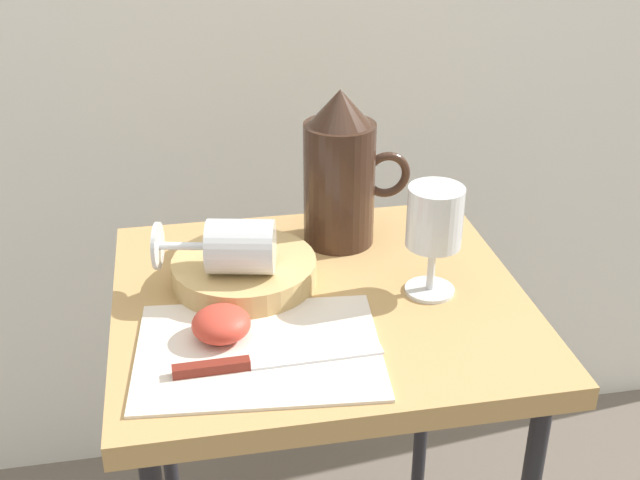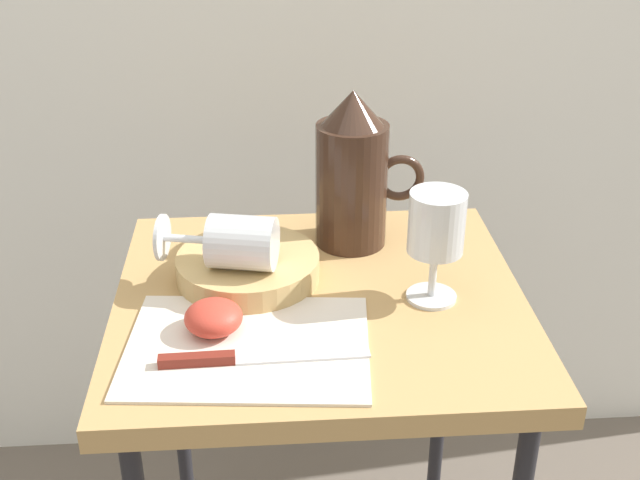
# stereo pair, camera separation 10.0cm
# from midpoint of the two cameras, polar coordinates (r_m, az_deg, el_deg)

# --- Properties ---
(table) EXTENTS (0.52, 0.48, 0.67)m
(table) POSITION_cam_midpoint_polar(r_m,az_deg,el_deg) (1.08, 2.67, -7.16)
(table) COLOR tan
(table) RESTS_ON ground_plane
(linen_napkin) EXTENTS (0.30, 0.23, 0.00)m
(linen_napkin) POSITION_cam_midpoint_polar(r_m,az_deg,el_deg) (0.94, -2.06, -7.54)
(linen_napkin) COLOR silver
(linen_napkin) RESTS_ON table
(basket_tray) EXTENTS (0.19, 0.19, 0.03)m
(basket_tray) POSITION_cam_midpoint_polar(r_m,az_deg,el_deg) (1.07, -2.41, -2.01)
(basket_tray) COLOR tan
(basket_tray) RESTS_ON table
(pitcher) EXTENTS (0.15, 0.10, 0.22)m
(pitcher) POSITION_cam_midpoint_polar(r_m,az_deg,el_deg) (1.13, 4.82, 3.96)
(pitcher) COLOR #382319
(pitcher) RESTS_ON table
(wine_glass_upright) EXTENTS (0.07, 0.07, 0.15)m
(wine_glass_upright) POSITION_cam_midpoint_polar(r_m,az_deg,el_deg) (1.00, 11.00, 0.67)
(wine_glass_upright) COLOR silver
(wine_glass_upright) RESTS_ON table
(wine_glass_tipped_near) EXTENTS (0.16, 0.09, 0.07)m
(wine_glass_tipped_near) POSITION_cam_midpoint_polar(r_m,az_deg,el_deg) (1.02, -2.98, -0.23)
(wine_glass_tipped_near) COLOR silver
(wine_glass_tipped_near) RESTS_ON basket_tray
(apple_half_left) EXTENTS (0.07, 0.07, 0.04)m
(apple_half_left) POSITION_cam_midpoint_polar(r_m,az_deg,el_deg) (0.95, -4.52, -5.54)
(apple_half_left) COLOR #CC3D2D
(apple_half_left) RESTS_ON linen_napkin
(knife) EXTENTS (0.24, 0.02, 0.01)m
(knife) POSITION_cam_midpoint_polar(r_m,az_deg,el_deg) (0.91, -2.99, -8.42)
(knife) COLOR silver
(knife) RESTS_ON linen_napkin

